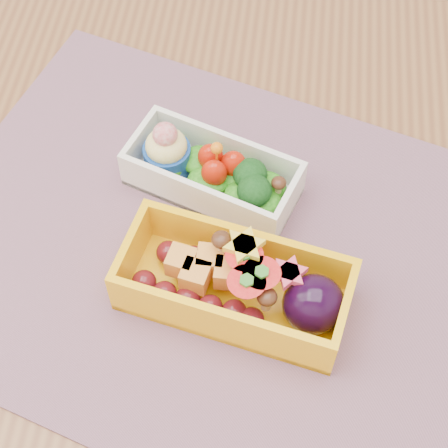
# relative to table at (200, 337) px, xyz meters

# --- Properties ---
(table) EXTENTS (1.20, 0.80, 0.75)m
(table) POSITION_rel_table_xyz_m (0.00, 0.00, 0.00)
(table) COLOR brown
(table) RESTS_ON ground
(placemat) EXTENTS (0.61, 0.53, 0.00)m
(placemat) POSITION_rel_table_xyz_m (0.01, 0.04, 0.10)
(placemat) COLOR #825A70
(placemat) RESTS_ON table
(bento_white) EXTENTS (0.17, 0.12, 0.06)m
(bento_white) POSITION_rel_table_xyz_m (0.00, 0.11, 0.12)
(bento_white) COLOR white
(bento_white) RESTS_ON placemat
(bento_yellow) EXTENTS (0.20, 0.12, 0.06)m
(bento_yellow) POSITION_rel_table_xyz_m (0.04, -0.01, 0.13)
(bento_yellow) COLOR #FFB60D
(bento_yellow) RESTS_ON placemat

